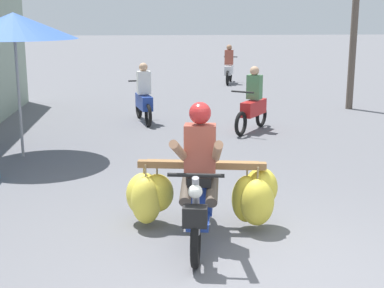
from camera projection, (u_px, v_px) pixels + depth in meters
name	position (u px, v px, depth m)	size (l,w,h in m)	color
ground_plane	(262.00, 282.00, 5.28)	(120.00, 120.00, 0.00)	slate
motorbike_main_loaded	(199.00, 192.00, 6.39)	(1.92, 1.81, 1.58)	black
motorbike_distant_ahead_left	(229.00, 68.00, 19.96)	(0.62, 1.59, 1.40)	black
motorbike_distant_ahead_right	(253.00, 105.00, 11.94)	(0.98, 1.39, 1.40)	black
motorbike_distant_far_ahead	(144.00, 99.00, 12.79)	(0.58, 1.60, 1.40)	black
market_umbrella_near_shop	(14.00, 26.00, 9.38)	(2.15, 2.15, 2.52)	#99999E
utility_pole	(356.00, 0.00, 14.18)	(0.18, 0.18, 5.66)	brown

